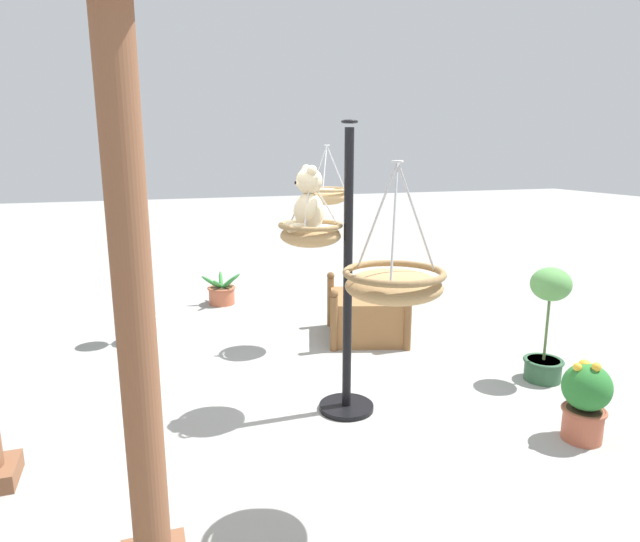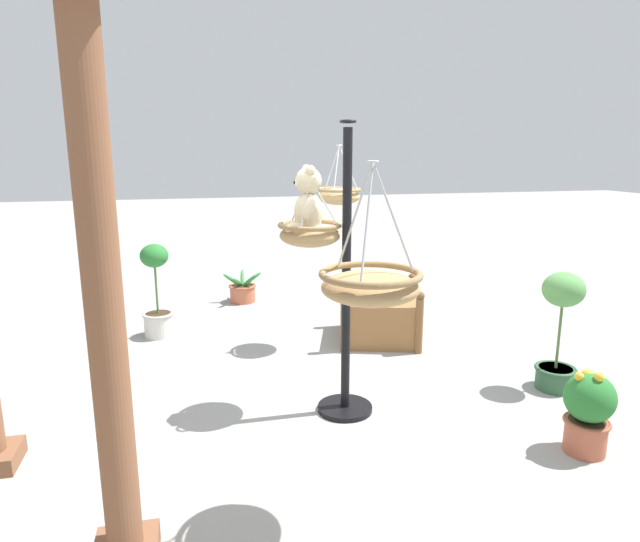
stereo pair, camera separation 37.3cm
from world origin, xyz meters
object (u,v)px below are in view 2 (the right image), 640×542
at_px(hanging_basket_with_teddy, 310,233).
at_px(greenhouse_pillar_right, 104,309).
at_px(potted_plant_flowering_red, 588,410).
at_px(potted_plant_bushy_green, 243,291).
at_px(hanging_basket_right_low, 339,195).
at_px(potted_plant_fern_front, 560,327).
at_px(hanging_basket_left_high, 370,285).
at_px(wooden_planter_box, 380,316).
at_px(potted_plant_tall_leafy, 157,295).
at_px(display_pole_central, 346,330).
at_px(teddy_bear, 307,204).

height_order(hanging_basket_with_teddy, greenhouse_pillar_right, greenhouse_pillar_right).
bearing_deg(potted_plant_flowering_red, potted_plant_bushy_green, 23.94).
relative_size(hanging_basket_right_low, potted_plant_fern_front, 0.57).
bearing_deg(hanging_basket_left_high, hanging_basket_with_teddy, 0.64).
relative_size(hanging_basket_with_teddy, hanging_basket_left_high, 0.72).
height_order(hanging_basket_with_teddy, wooden_planter_box, hanging_basket_with_teddy).
distance_m(hanging_basket_with_teddy, wooden_planter_box, 2.12).
bearing_deg(hanging_basket_right_low, potted_plant_fern_front, -134.41).
distance_m(greenhouse_pillar_right, wooden_planter_box, 3.89).
height_order(wooden_planter_box, potted_plant_tall_leafy, potted_plant_tall_leafy).
bearing_deg(greenhouse_pillar_right, potted_plant_tall_leafy, 0.25).
height_order(display_pole_central, potted_plant_flowering_red, display_pole_central).
bearing_deg(greenhouse_pillar_right, potted_plant_flowering_red, -83.09).
bearing_deg(wooden_planter_box, potted_plant_bushy_green, 35.73).
distance_m(potted_plant_flowering_red, potted_plant_tall_leafy, 4.37).
distance_m(wooden_planter_box, potted_plant_tall_leafy, 2.48).
distance_m(teddy_bear, wooden_planter_box, 2.26).
height_order(greenhouse_pillar_right, potted_plant_bushy_green, greenhouse_pillar_right).
relative_size(display_pole_central, hanging_basket_left_high, 3.08).
bearing_deg(display_pole_central, potted_plant_flowering_red, -124.00).
xyz_separation_m(hanging_basket_with_teddy, potted_plant_bushy_green, (3.25, 0.25, -1.28)).
bearing_deg(hanging_basket_right_low, potted_plant_flowering_red, -155.95).
height_order(greenhouse_pillar_right, potted_plant_flowering_red, greenhouse_pillar_right).
height_order(hanging_basket_right_low, potted_plant_flowering_red, hanging_basket_right_low).
relative_size(hanging_basket_left_high, greenhouse_pillar_right, 0.26).
bearing_deg(greenhouse_pillar_right, hanging_basket_right_low, -33.54).
height_order(hanging_basket_with_teddy, potted_plant_tall_leafy, hanging_basket_with_teddy).
bearing_deg(teddy_bear, potted_plant_tall_leafy, 31.86).
bearing_deg(potted_plant_bushy_green, hanging_basket_right_low, -156.21).
xyz_separation_m(hanging_basket_left_high, hanging_basket_right_low, (2.75, -0.58, 0.24)).
relative_size(hanging_basket_with_teddy, wooden_planter_box, 0.48).
bearing_deg(potted_plant_flowering_red, potted_plant_tall_leafy, 43.32).
height_order(display_pole_central, potted_plant_bushy_green, display_pole_central).
bearing_deg(display_pole_central, potted_plant_tall_leafy, 35.13).
bearing_deg(hanging_basket_left_high, display_pole_central, -10.57).
bearing_deg(wooden_planter_box, greenhouse_pillar_right, 140.59).
bearing_deg(potted_plant_bushy_green, potted_plant_tall_leafy, 138.86).
relative_size(hanging_basket_with_teddy, potted_plant_tall_leafy, 0.50).
xyz_separation_m(hanging_basket_left_high, potted_plant_bushy_green, (4.66, 0.26, -1.21)).
distance_m(teddy_bear, potted_plant_fern_front, 2.44).
bearing_deg(hanging_basket_right_low, greenhouse_pillar_right, 146.46).
height_order(display_pole_central, greenhouse_pillar_right, greenhouse_pillar_right).
distance_m(teddy_bear, potted_plant_flowering_red, 2.46).
xyz_separation_m(hanging_basket_right_low, potted_plant_fern_front, (-1.53, -1.56, -1.03)).
distance_m(hanging_basket_left_high, hanging_basket_right_low, 2.82).
bearing_deg(teddy_bear, display_pole_central, -118.70).
bearing_deg(potted_plant_tall_leafy, hanging_basket_right_low, -110.42).
distance_m(display_pole_central, wooden_planter_box, 1.81).
height_order(display_pole_central, potted_plant_fern_front, display_pole_central).
relative_size(display_pole_central, teddy_bear, 4.42).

